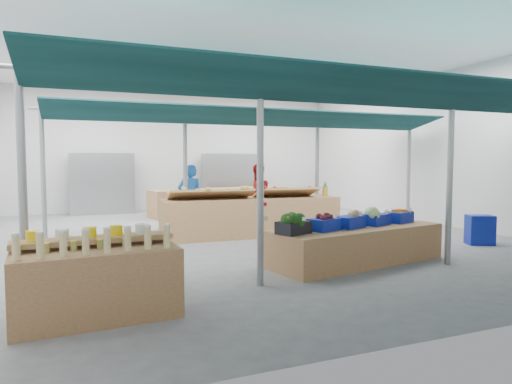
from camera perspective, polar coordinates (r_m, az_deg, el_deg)
floor at (r=10.67m, az=-2.85°, el=-5.66°), size 13.00×13.00×0.00m
hall at (r=11.91m, az=-5.21°, el=8.10°), size 13.00×13.00×13.00m
pole_grid at (r=9.20m, az=5.18°, el=4.12°), size 10.00×4.60×3.00m
awnings at (r=9.26m, az=5.21°, el=10.13°), size 9.50×7.08×0.30m
back_shelving_left at (r=15.97m, az=-18.67°, el=0.96°), size 2.00×0.50×2.00m
back_shelving_right at (r=16.86m, az=-3.22°, el=1.31°), size 2.00×0.50×2.00m
bottle_shelf at (r=5.55m, az=-19.24°, el=-10.37°), size 1.82×1.18×1.07m
veg_counter at (r=8.19m, az=12.48°, el=-6.46°), size 3.38×1.66×0.63m
fruit_counter at (r=10.79m, az=-0.59°, el=-3.13°), size 4.24×1.17×0.90m
far_counter at (r=15.13m, az=-4.35°, el=-1.17°), size 4.87×1.77×0.86m
crate_stack at (r=10.80m, az=26.19°, el=-4.27°), size 0.62×0.55×0.62m
vendor_left at (r=11.43m, az=-8.24°, el=-0.80°), size 0.63×0.43×1.68m
vendor_right at (r=11.99m, az=0.14°, el=-0.54°), size 0.84×0.67×1.68m
crate_broccoli at (r=7.20m, az=4.69°, el=-4.00°), size 0.59×0.51×0.35m
crate_beets at (r=7.60m, az=8.47°, el=-3.80°), size 0.59×0.51×0.29m
crate_celeriac at (r=8.00m, az=11.63°, el=-3.37°), size 0.59×0.51×0.31m
crate_cabbage at (r=8.45m, az=14.68°, el=-2.93°), size 0.59×0.51×0.35m
crate_carrots at (r=8.92m, az=17.42°, el=-2.93°), size 0.59×0.51×0.29m
sparrow at (r=7.02m, az=4.30°, el=-3.47°), size 0.12×0.09×0.11m
pole_ribbon at (r=7.16m, az=0.94°, el=-1.69°), size 0.12×0.12×0.28m
apple_heap_yellow at (r=10.35m, az=-5.64°, el=-0.02°), size 1.95×0.85×0.27m
apple_heap_red at (r=10.95m, az=3.79°, el=0.21°), size 1.55×0.82×0.27m
pineapple at (r=11.41m, az=8.63°, el=0.40°), size 0.14×0.14×0.39m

